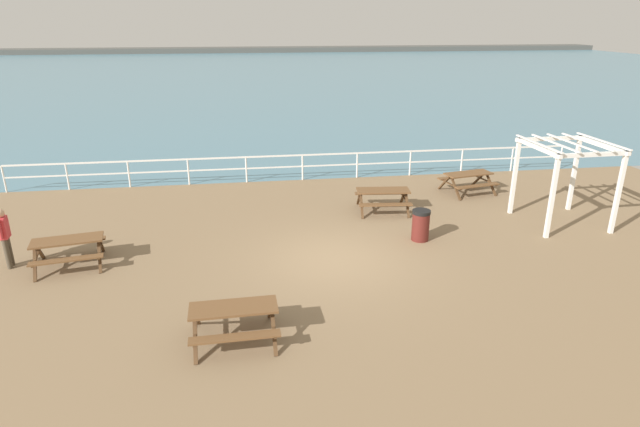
{
  "coord_description": "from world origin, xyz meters",
  "views": [
    {
      "loc": [
        -2.36,
        -13.17,
        6.32
      ],
      "look_at": [
        -0.19,
        1.52,
        0.8
      ],
      "focal_mm": 29.62,
      "sensor_mm": 36.0,
      "label": 1
    }
  ],
  "objects_px": {
    "picnic_table_mid_centre": "(468,178)",
    "litter_bin": "(421,225)",
    "picnic_table_near_right": "(383,195)",
    "lattice_pergola": "(567,164)",
    "picnic_table_far_left": "(234,315)",
    "visitor": "(4,234)",
    "picnic_table_near_left": "(68,246)"
  },
  "relations": [
    {
      "from": "picnic_table_mid_centre",
      "to": "litter_bin",
      "type": "xyz_separation_m",
      "value": [
        -3.29,
        -4.2,
        -0.1
      ]
    },
    {
      "from": "visitor",
      "to": "litter_bin",
      "type": "xyz_separation_m",
      "value": [
        11.52,
        0.18,
        -0.47
      ]
    },
    {
      "from": "picnic_table_near_right",
      "to": "picnic_table_near_left",
      "type": "bearing_deg",
      "value": -156.81
    },
    {
      "from": "picnic_table_near_left",
      "to": "picnic_table_near_right",
      "type": "xyz_separation_m",
      "value": [
        9.47,
        2.98,
        0.0
      ]
    },
    {
      "from": "picnic_table_near_left",
      "to": "visitor",
      "type": "xyz_separation_m",
      "value": [
        -1.58,
        0.15,
        0.36
      ]
    },
    {
      "from": "picnic_table_far_left",
      "to": "lattice_pergola",
      "type": "relative_size",
      "value": 0.68
    },
    {
      "from": "picnic_table_near_right",
      "to": "lattice_pergola",
      "type": "bearing_deg",
      "value": -13.69
    },
    {
      "from": "litter_bin",
      "to": "visitor",
      "type": "bearing_deg",
      "value": -179.13
    },
    {
      "from": "picnic_table_near_right",
      "to": "lattice_pergola",
      "type": "distance_m",
      "value": 5.93
    },
    {
      "from": "picnic_table_far_left",
      "to": "visitor",
      "type": "height_order",
      "value": "visitor"
    },
    {
      "from": "visitor",
      "to": "picnic_table_near_left",
      "type": "bearing_deg",
      "value": 169.74
    },
    {
      "from": "picnic_table_near_right",
      "to": "litter_bin",
      "type": "relative_size",
      "value": 2.04
    },
    {
      "from": "litter_bin",
      "to": "picnic_table_mid_centre",
      "type": "bearing_deg",
      "value": 51.94
    },
    {
      "from": "visitor",
      "to": "picnic_table_far_left",
      "type": "bearing_deg",
      "value": 139.46
    },
    {
      "from": "picnic_table_far_left",
      "to": "visitor",
      "type": "bearing_deg",
      "value": 142.4
    },
    {
      "from": "picnic_table_mid_centre",
      "to": "visitor",
      "type": "height_order",
      "value": "visitor"
    },
    {
      "from": "lattice_pergola",
      "to": "picnic_table_far_left",
      "type": "bearing_deg",
      "value": -154.64
    },
    {
      "from": "picnic_table_near_left",
      "to": "picnic_table_near_right",
      "type": "distance_m",
      "value": 9.93
    },
    {
      "from": "picnic_table_near_right",
      "to": "litter_bin",
      "type": "bearing_deg",
      "value": -74.18
    },
    {
      "from": "visitor",
      "to": "litter_bin",
      "type": "distance_m",
      "value": 11.53
    },
    {
      "from": "lattice_pergola",
      "to": "litter_bin",
      "type": "bearing_deg",
      "value": -172.87
    },
    {
      "from": "picnic_table_near_right",
      "to": "litter_bin",
      "type": "xyz_separation_m",
      "value": [
        0.47,
        -2.65,
        -0.1
      ]
    },
    {
      "from": "picnic_table_near_left",
      "to": "lattice_pergola",
      "type": "xyz_separation_m",
      "value": [
        14.9,
        1.06,
        1.41
      ]
    },
    {
      "from": "picnic_table_near_left",
      "to": "picnic_table_mid_centre",
      "type": "bearing_deg",
      "value": 8.94
    },
    {
      "from": "picnic_table_near_left",
      "to": "picnic_table_far_left",
      "type": "xyz_separation_m",
      "value": [
        4.42,
        -4.19,
        0.0
      ]
    },
    {
      "from": "picnic_table_mid_centre",
      "to": "visitor",
      "type": "bearing_deg",
      "value": -174.67
    },
    {
      "from": "picnic_table_near_left",
      "to": "litter_bin",
      "type": "bearing_deg",
      "value": -8.05
    },
    {
      "from": "visitor",
      "to": "picnic_table_near_right",
      "type": "bearing_deg",
      "value": -170.35
    },
    {
      "from": "picnic_table_far_left",
      "to": "litter_bin",
      "type": "xyz_separation_m",
      "value": [
        5.52,
        4.52,
        -0.1
      ]
    },
    {
      "from": "picnic_table_near_left",
      "to": "picnic_table_near_right",
      "type": "height_order",
      "value": "same"
    },
    {
      "from": "picnic_table_near_left",
      "to": "visitor",
      "type": "distance_m",
      "value": 1.63
    },
    {
      "from": "picnic_table_near_left",
      "to": "lattice_pergola",
      "type": "relative_size",
      "value": 0.75
    }
  ]
}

